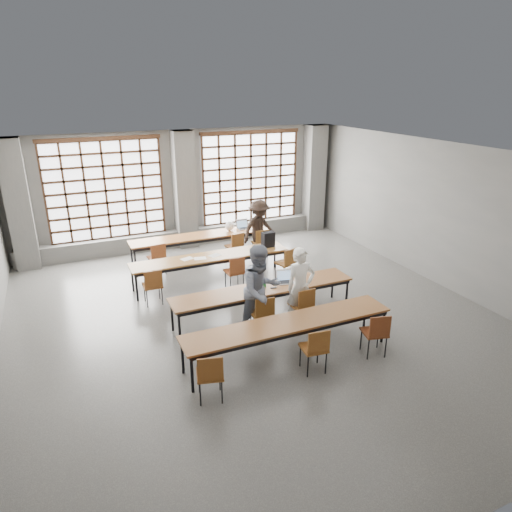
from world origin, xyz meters
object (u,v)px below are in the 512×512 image
Objects in this scene: chair_near_mid at (316,346)px; backpack at (268,239)px; chair_near_left at (210,373)px; phone at (274,288)px; desk_row_d at (289,325)px; chair_back_mid at (236,244)px; laptop_back at (243,226)px; desk_row_c at (264,291)px; student_back at (259,229)px; chair_back_right at (261,241)px; desk_row_a at (201,237)px; chair_mid_left at (153,283)px; student_female at (261,290)px; red_pouch at (210,372)px; chair_front_right at (303,303)px; student_male at (300,287)px; chair_near_right at (377,330)px; plastic_bag at (230,226)px; desk_row_b at (211,258)px; laptop_front at (285,279)px; green_box at (260,285)px; chair_front_left at (263,312)px; chair_back_left at (157,256)px; mouse at (304,280)px; chair_mid_centre at (235,269)px.

backpack is at bearing 74.96° from chair_near_mid.
phone is (2.10, 2.04, 0.20)m from chair_near_left.
chair_back_mid is (0.87, 4.85, -0.13)m from desk_row_d.
desk_row_c is at bearing -106.47° from laptop_back.
chair_back_right is at bearing -106.31° from student_back.
student_back is 4.53× the size of laptop_back.
desk_row_a is 3.00m from chair_mid_left.
student_female reaches higher than chair_mid_left.
student_back is (1.76, 3.97, -0.09)m from student_female.
red_pouch is at bearing -132.57° from desk_row_c.
student_male is (-0.00, 0.13, 0.31)m from chair_front_right.
desk_row_d is at bearing 157.06° from chair_near_right.
plastic_bag is at bearing 92.10° from student_male.
desk_row_c and desk_row_d have the same top height.
plastic_bag reaches higher than phone.
student_male is at bearing -92.00° from plastic_bag.
chair_near_mid reaches higher than desk_row_b.
desk_row_a is at bearing 100.35° from laptop_front.
chair_near_mid is at bearing -88.88° from green_box.
chair_front_left is 0.97m from student_male.
desk_row_a is 4.08m from phone.
desk_row_c is 4.55× the size of chair_near_left.
desk_row_b is 4.55× the size of chair_back_left.
student_male is at bearing 112.60° from chair_near_right.
chair_front_right is 1.00× the size of chair_near_left.
phone reaches higher than desk_row_a.
chair_back_left and chair_near_mid have the same top height.
desk_row_b is 10.69× the size of laptop_back.
chair_back_right is at bearing 30.19° from desk_row_b.
chair_back_mid is 4.09m from chair_front_left.
laptop_front is (2.09, -3.23, 0.25)m from chair_back_left.
chair_front_left is 2.14× the size of laptop_front.
chair_back_left is at bearing 107.18° from chair_front_left.
backpack is (1.19, 2.30, 0.27)m from desk_row_c.
chair_front_right is at bearing -18.79° from student_female.
mouse is 4.04m from plastic_bag.
student_back reaches higher than chair_near_left.
student_male is at bearing -73.97° from chair_mid_centre.
chair_mid_left is at bearing 118.06° from chair_near_mid.
phone is at bearing -103.79° from laptop_back.
laptop_front is 2.28m from backpack.
plastic_bag is (0.58, 4.12, 0.14)m from phone.
chair_near_left is at bearing -128.03° from backpack.
phone is (0.48, 0.40, -0.20)m from student_female.
laptop_back is at bearing 63.67° from chair_mid_centre.
desk_row_b is 20.00× the size of red_pouch.
chair_back_mid is 6.06m from chair_near_left.
student_male is 6.75× the size of green_box.
chair_back_right is 4.05m from chair_front_right.
chair_front_right is (-0.85, -3.97, 0.00)m from chair_back_right.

